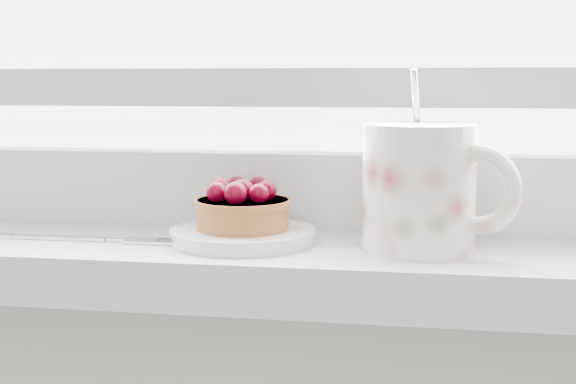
% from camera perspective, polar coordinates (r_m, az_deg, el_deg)
% --- Properties ---
extents(saucer, '(0.12, 0.12, 0.01)m').
position_cam_1_polar(saucer, '(0.68, -3.22, -3.13)').
color(saucer, white).
rests_on(saucer, windowsill).
extents(raspberry_tart, '(0.08, 0.08, 0.04)m').
position_cam_1_polar(raspberry_tart, '(0.68, -3.26, -1.09)').
color(raspberry_tart, '#954E20').
rests_on(raspberry_tart, saucer).
extents(floral_mug, '(0.14, 0.12, 0.15)m').
position_cam_1_polar(floral_mug, '(0.65, 9.58, 0.48)').
color(floral_mug, white).
rests_on(floral_mug, windowsill).
extents(fork, '(0.18, 0.02, 0.00)m').
position_cam_1_polar(fork, '(0.71, -13.92, -3.25)').
color(fork, silver).
rests_on(fork, windowsill).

